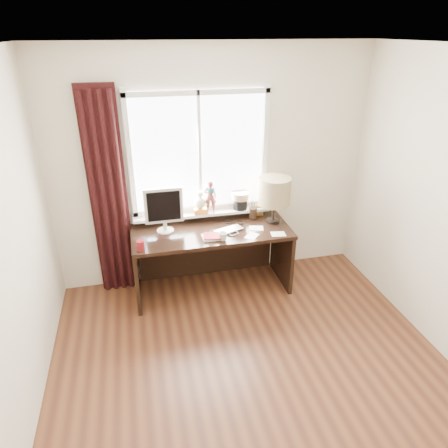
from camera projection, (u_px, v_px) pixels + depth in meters
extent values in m
cube|color=brown|center=(265.00, 402.00, 3.21)|extent=(3.50, 4.00, 0.00)
cube|color=white|center=(288.00, 49.00, 2.06)|extent=(3.50, 4.00, 0.00)
cube|color=beige|center=(213.00, 170.00, 4.38)|extent=(3.50, 0.00, 2.60)
imported|color=silver|center=(229.00, 230.00, 4.25)|extent=(0.36, 0.29, 0.02)
imported|color=white|center=(223.00, 236.00, 4.06)|extent=(0.12, 0.13, 0.09)
cylinder|color=maroon|center=(141.00, 246.00, 3.87)|extent=(0.08, 0.08, 0.10)
cube|color=white|center=(199.00, 153.00, 4.25)|extent=(1.40, 0.02, 1.30)
cube|color=silver|center=(201.00, 208.00, 4.50)|extent=(1.50, 0.05, 0.05)
cube|color=silver|center=(198.00, 93.00, 3.95)|extent=(1.50, 0.05, 0.05)
cube|color=silver|center=(130.00, 158.00, 4.08)|extent=(0.05, 0.05, 1.40)
cube|color=silver|center=(265.00, 150.00, 4.37)|extent=(0.05, 0.05, 1.40)
cube|color=silver|center=(200.00, 154.00, 4.23)|extent=(0.03, 0.05, 1.30)
cube|color=silver|center=(202.00, 213.00, 4.48)|extent=(1.52, 0.18, 0.03)
cylinder|color=#5A0811|center=(161.00, 204.00, 4.31)|extent=(0.16, 0.16, 0.28)
cube|color=gold|center=(200.00, 210.00, 4.43)|extent=(0.15, 0.12, 0.06)
sphere|color=beige|center=(200.00, 202.00, 4.39)|extent=(0.13, 0.13, 0.13)
sphere|color=beige|center=(200.00, 194.00, 4.34)|extent=(0.07, 0.07, 0.07)
imported|color=brown|center=(211.00, 197.00, 4.37)|extent=(0.15, 0.12, 0.38)
cylinder|color=#1E4C51|center=(211.00, 190.00, 4.33)|extent=(0.10, 0.10, 0.05)
cylinder|color=black|center=(240.00, 204.00, 4.52)|extent=(0.16, 0.16, 0.12)
cylinder|color=#8C6B4C|center=(240.00, 195.00, 4.48)|extent=(0.20, 0.20, 0.08)
cube|color=black|center=(109.00, 196.00, 4.16)|extent=(0.38, 0.05, 2.25)
cylinder|color=black|center=(95.00, 201.00, 4.11)|extent=(0.06, 0.06, 2.20)
cylinder|color=black|center=(104.00, 200.00, 4.13)|extent=(0.06, 0.06, 2.20)
cylinder|color=black|center=(113.00, 199.00, 4.15)|extent=(0.06, 0.06, 2.20)
cylinder|color=black|center=(122.00, 198.00, 4.16)|extent=(0.06, 0.06, 2.20)
cube|color=black|center=(211.00, 232.00, 4.29)|extent=(1.70, 0.70, 0.04)
cube|color=black|center=(136.00, 271.00, 4.28)|extent=(0.04, 0.64, 0.71)
cube|color=black|center=(282.00, 253.00, 4.62)|extent=(0.04, 0.64, 0.71)
cube|color=black|center=(206.00, 247.00, 4.75)|extent=(1.60, 0.03, 0.71)
cylinder|color=beige|center=(165.00, 231.00, 4.25)|extent=(0.18, 0.18, 0.01)
cylinder|color=beige|center=(165.00, 226.00, 4.23)|extent=(0.04, 0.04, 0.10)
cube|color=beige|center=(164.00, 205.00, 4.13)|extent=(0.40, 0.04, 0.38)
cube|color=black|center=(164.00, 206.00, 4.10)|extent=(0.34, 0.01, 0.32)
cube|color=beige|center=(213.00, 237.00, 4.12)|extent=(0.22, 0.16, 0.02)
cube|color=maroon|center=(214.00, 236.00, 4.11)|extent=(0.23, 0.18, 0.01)
cylinder|color=black|center=(253.00, 213.00, 4.54)|extent=(0.09, 0.09, 0.12)
cylinder|color=black|center=(252.00, 209.00, 4.52)|extent=(0.01, 0.01, 0.22)
cylinder|color=black|center=(254.00, 210.00, 4.52)|extent=(0.01, 0.01, 0.19)
cylinder|color=black|center=(253.00, 207.00, 4.52)|extent=(0.01, 0.01, 0.25)
cylinder|color=black|center=(254.00, 210.00, 4.54)|extent=(0.01, 0.01, 0.17)
cube|color=gold|center=(259.00, 210.00, 4.59)|extent=(0.10, 0.03, 0.13)
cube|color=#996633|center=(259.00, 211.00, 4.58)|extent=(0.08, 0.01, 0.10)
cylinder|color=black|center=(273.00, 221.00, 4.45)|extent=(0.14, 0.14, 0.03)
cylinder|color=black|center=(273.00, 211.00, 4.40)|extent=(0.03, 0.03, 0.22)
cylinder|color=tan|center=(274.00, 191.00, 4.30)|extent=(0.35, 0.35, 0.30)
cube|color=white|center=(278.00, 234.00, 4.20)|extent=(0.16, 0.13, 0.00)
cube|color=white|center=(256.00, 228.00, 4.32)|extent=(0.17, 0.14, 0.00)
cube|color=white|center=(252.00, 236.00, 4.16)|extent=(0.18, 0.19, 0.00)
torus|color=black|center=(232.00, 234.00, 4.20)|extent=(0.17, 0.17, 0.01)
torus|color=black|center=(229.00, 222.00, 4.46)|extent=(0.15, 0.15, 0.01)
torus|color=black|center=(240.00, 223.00, 4.43)|extent=(0.11, 0.11, 0.01)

